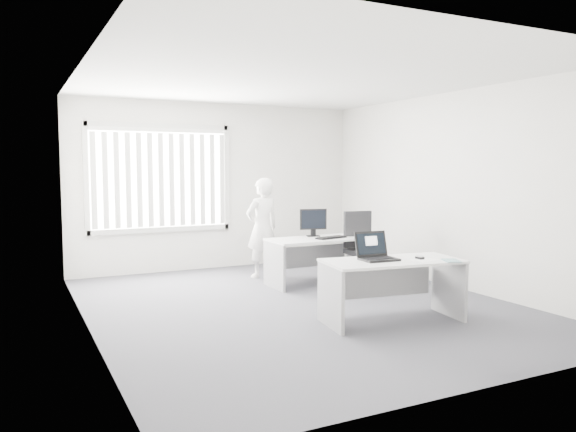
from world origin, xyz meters
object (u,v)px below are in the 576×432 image
desk_far (318,251)px  monitor (313,223)px  person (262,228)px  laptop (379,247)px  desk_near (392,277)px  office_chair (362,260)px

desk_far → monitor: size_ratio=3.62×
person → monitor: 0.85m
laptop → monitor: bearing=82.2°
desk_near → office_chair: bearing=72.6°
desk_near → monitor: (0.31, 2.37, 0.39)m
office_chair → monitor: size_ratio=2.55×
desk_near → laptop: bearing=175.2°
laptop → monitor: size_ratio=0.96×
monitor → laptop: bearing=-88.4°
desk_far → laptop: laptop is taller
person → monitor: size_ratio=3.75×
person → laptop: bearing=82.4°
desk_near → office_chair: 2.17m
desk_far → laptop: 2.20m
monitor → person: bearing=144.9°
person → monitor: bearing=122.4°
office_chair → person: size_ratio=0.68×
desk_far → monitor: (0.03, 0.21, 0.40)m
office_chair → monitor: bearing=153.1°
desk_near → person: 3.02m
laptop → desk_near: bearing=-9.2°
laptop → person: bearing=95.4°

